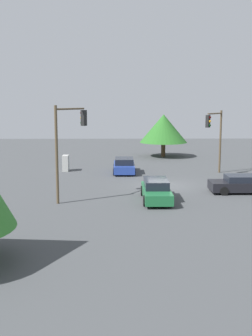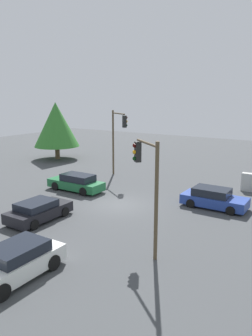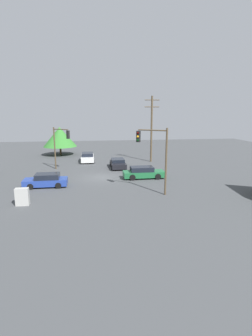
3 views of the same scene
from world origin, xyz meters
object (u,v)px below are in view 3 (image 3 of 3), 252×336
at_px(sedan_white, 88,157).
at_px(traffic_signal_cross, 155,150).
at_px(sedan_blue, 46,180).
at_px(traffic_signal_main, 60,141).
at_px(sedan_dark, 118,163).
at_px(electrical_cabinet, 22,197).
at_px(sedan_green, 143,173).

distance_m(sedan_white, traffic_signal_cross, 18.44).
distance_m(sedan_blue, traffic_signal_main, 8.64).
bearing_deg(sedan_dark, sedan_blue, 44.16).
bearing_deg(sedan_dark, electrical_cabinet, 55.06).
bearing_deg(traffic_signal_cross, sedan_blue, 14.16).
height_order(sedan_white, electrical_cabinet, electrical_cabinet).
bearing_deg(sedan_dark, sedan_green, 110.43).
bearing_deg(sedan_white, traffic_signal_main, -123.04).
distance_m(sedan_white, sedan_dark, 6.60).
distance_m(sedan_blue, traffic_signal_cross, 11.68).
relative_size(sedan_blue, traffic_signal_cross, 0.71).
distance_m(sedan_dark, electrical_cabinet, 16.53).
bearing_deg(sedan_green, electrical_cabinet, -57.76).
bearing_deg(sedan_green, traffic_signal_cross, -1.79).
height_order(sedan_white, traffic_signal_main, traffic_signal_main).
relative_size(sedan_green, traffic_signal_cross, 0.77).
bearing_deg(sedan_green, sedan_blue, -79.40).
relative_size(sedan_white, sedan_dark, 1.05).
xyz_separation_m(sedan_white, traffic_signal_main, (-3.42, -5.25, 3.10)).
height_order(traffic_signal_main, traffic_signal_cross, traffic_signal_cross).
relative_size(sedan_blue, sedan_dark, 1.07).
distance_m(sedan_white, traffic_signal_main, 6.99).
bearing_deg(sedan_white, traffic_signal_cross, -69.74).
relative_size(sedan_dark, electrical_cabinet, 2.79).
bearing_deg(traffic_signal_cross, electrical_cabinet, 42.03).
height_order(sedan_blue, traffic_signal_cross, traffic_signal_cross).
height_order(sedan_white, sedan_blue, sedan_white).
bearing_deg(sedan_white, sedan_dark, -50.93).
bearing_deg(sedan_blue, traffic_signal_cross, -109.57).
bearing_deg(traffic_signal_cross, sedan_green, -58.06).
bearing_deg(electrical_cabinet, sedan_blue, 78.61).
distance_m(sedan_white, electrical_cabinet, 19.41).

